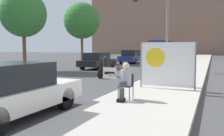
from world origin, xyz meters
TOP-DOWN VIEW (x-y plane):
  - sidewalk_curb at (3.91, 15.00)m, footprint 3.04×90.00m
  - building_backdrop_far at (-2.00, 68.18)m, footprint 52.00×12.00m
  - seated_protester at (3.26, 2.29)m, footprint 0.96×0.77m
  - jogger_on_sidewalk at (4.25, 5.66)m, footprint 0.34×0.34m
  - protest_banner at (4.12, 4.92)m, footprint 2.20×0.06m
  - traffic_light_pole at (1.72, 13.58)m, footprint 3.06×2.83m
  - parked_car_curbside at (1.06, -0.30)m, footprint 1.87×4.13m
  - car_on_road_nearest at (-3.33, 14.18)m, footprint 1.78×4.33m
  - car_on_road_midblock at (-3.01, 22.70)m, footprint 1.85×4.64m
  - car_on_road_distant at (-1.68, 28.92)m, footprint 1.78×4.64m
  - city_bus_on_road at (-2.85, 40.19)m, footprint 2.49×10.36m
  - motorcycle_on_road at (-0.26, 8.88)m, footprint 0.28×2.23m
  - street_tree_near_curb at (-7.85, 10.41)m, footprint 3.57×3.57m
  - street_tree_midblock at (-8.04, 19.97)m, footprint 4.06×4.06m

SIDE VIEW (x-z plane):
  - sidewalk_curb at x=3.91m, z-range 0.00..0.15m
  - motorcycle_on_road at x=-0.26m, z-range -0.09..1.18m
  - car_on_road_nearest at x=-3.33m, z-range 0.00..1.39m
  - parked_car_curbside at x=1.06m, z-range 0.00..1.41m
  - car_on_road_distant at x=-1.68m, z-range 0.00..1.41m
  - car_on_road_midblock at x=-3.01m, z-range -0.01..1.52m
  - seated_protester at x=3.26m, z-range 0.18..1.35m
  - jogger_on_sidewalk at x=4.25m, z-range 0.16..1.82m
  - protest_banner at x=4.12m, z-range 0.20..2.05m
  - city_bus_on_road at x=-2.85m, z-range 0.24..3.29m
  - street_tree_near_curb at x=-7.85m, z-range 1.29..7.47m
  - traffic_light_pole at x=1.72m, z-range 1.26..7.73m
  - street_tree_midblock at x=-8.04m, z-range 1.39..8.25m
  - building_backdrop_far at x=-2.00m, z-range 0.00..25.45m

